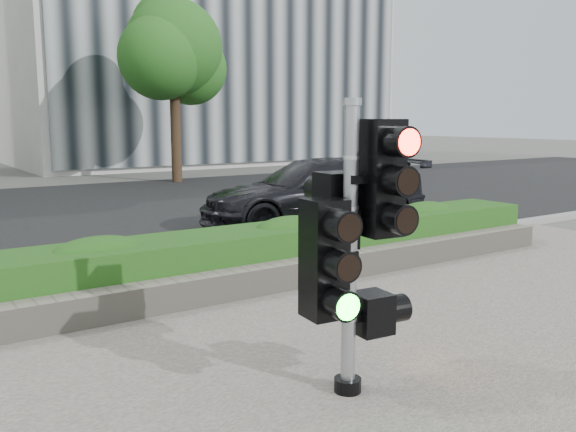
% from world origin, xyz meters
% --- Properties ---
extents(ground, '(120.00, 120.00, 0.00)m').
position_xyz_m(ground, '(0.00, 0.00, 0.00)').
color(ground, '#51514C').
rests_on(ground, ground).
extents(road, '(60.00, 13.00, 0.02)m').
position_xyz_m(road, '(0.00, 10.00, 0.01)').
color(road, black).
rests_on(road, ground).
extents(curb, '(60.00, 0.25, 0.12)m').
position_xyz_m(curb, '(0.00, 3.15, 0.06)').
color(curb, gray).
rests_on(curb, ground).
extents(stone_wall, '(12.00, 0.32, 0.34)m').
position_xyz_m(stone_wall, '(0.00, 1.90, 0.20)').
color(stone_wall, gray).
rests_on(stone_wall, sidewalk).
extents(hedge, '(12.00, 1.00, 0.68)m').
position_xyz_m(hedge, '(0.00, 2.55, 0.37)').
color(hedge, '#388729').
rests_on(hedge, sidewalk).
extents(building_right, '(18.00, 10.00, 12.00)m').
position_xyz_m(building_right, '(11.00, 25.00, 6.00)').
color(building_right, '#B7B7B2').
rests_on(building_right, ground).
extents(tree_right, '(4.10, 3.58, 6.53)m').
position_xyz_m(tree_right, '(5.48, 15.55, 4.48)').
color(tree_right, black).
rests_on(tree_right, ground).
extents(traffic_signal, '(0.82, 0.62, 2.31)m').
position_xyz_m(traffic_signal, '(-0.26, -0.86, 1.31)').
color(traffic_signal, black).
rests_on(traffic_signal, sidewalk).
extents(car_dark, '(4.98, 2.64, 1.37)m').
position_xyz_m(car_dark, '(4.13, 5.55, 0.71)').
color(car_dark, black).
rests_on(car_dark, road).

